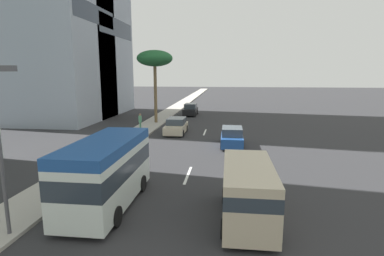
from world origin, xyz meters
name	(u,v)px	position (x,y,z in m)	size (l,w,h in m)	color
ground_plane	(208,125)	(31.50, 0.00, 0.00)	(198.00, 198.00, 0.00)	#2D2D30
sidewalk_right	(152,124)	(31.50, 6.66, 0.07)	(162.00, 2.65, 0.15)	#B2ADA3
lane_stripe_mid	(188,175)	(13.85, 0.00, 0.01)	(3.20, 0.16, 0.01)	silver
lane_stripe_far	(205,132)	(27.36, 0.00, 0.01)	(3.20, 0.16, 0.01)	silver
minibus_lead	(106,170)	(9.23, 3.14, 1.70)	(6.43, 2.44, 3.11)	silver
car_second	(191,110)	(40.02, 3.05, 0.79)	(4.27, 1.87, 1.68)	black
car_third	(232,137)	(21.64, -2.70, 0.77)	(4.29, 1.86, 1.63)	#1E478C
van_fourth	(248,189)	(8.54, -3.20, 1.36)	(5.08, 2.13, 2.38)	beige
car_fifth	(176,126)	(26.39, 2.84, 0.75)	(4.34, 1.94, 1.58)	beige
pedestrian_near_lamp	(140,121)	(27.05, 6.78, 1.12)	(0.34, 0.25, 1.75)	#4C8C66
palm_tree	(155,59)	(32.19, 6.32, 7.64)	(4.21, 4.21, 8.55)	brown
street_lamp	(1,132)	(6.12, 5.62, 4.04)	(0.24, 0.97, 6.22)	#4C4C51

